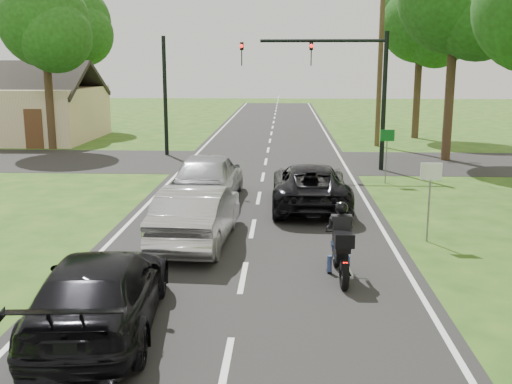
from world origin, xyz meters
TOP-DOWN VIEW (x-y plane):
  - ground at (0.00, 0.00)m, footprint 140.00×140.00m
  - road at (0.00, 10.00)m, footprint 8.00×100.00m
  - cross_road at (0.00, 16.00)m, footprint 60.00×7.00m
  - motorcycle_rider at (2.14, 0.04)m, footprint 0.57×2.03m
  - dark_suv at (1.74, 6.73)m, footprint 2.43×5.23m
  - silver_sedan at (-1.39, 2.55)m, footprint 1.89×4.80m
  - silver_suv at (-1.71, 7.53)m, footprint 2.20×5.11m
  - dark_car_behind at (-2.31, -2.77)m, footprint 2.44×5.08m
  - traffic_signal at (3.34, 14.00)m, footprint 6.38×0.44m
  - signal_pole_far at (-5.20, 18.00)m, footprint 0.20×0.20m
  - utility_pole_far at (6.20, 22.00)m, footprint 1.60×0.28m
  - sign_white at (4.70, 2.98)m, footprint 0.55×0.07m
  - sign_green at (4.90, 10.98)m, footprint 0.55×0.07m
  - tree_row_d at (9.10, 16.76)m, footprint 5.76×5.58m
  - tree_row_e at (9.48, 25.78)m, footprint 5.28×5.12m
  - tree_left_near at (-11.73, 19.78)m, footprint 5.12×4.96m
  - tree_left_far at (-13.70, 29.76)m, footprint 5.76×5.58m
  - house at (-16.00, 24.00)m, footprint 10.20×8.00m

SIDE VIEW (x-z plane):
  - ground at x=0.00m, z-range 0.00..0.00m
  - cross_road at x=0.00m, z-range 0.00..0.01m
  - road at x=0.00m, z-range 0.00..0.01m
  - motorcycle_rider at x=2.14m, z-range -0.19..1.56m
  - dark_car_behind at x=-2.31m, z-range 0.01..1.44m
  - dark_suv at x=1.74m, z-range 0.01..1.46m
  - silver_sedan at x=-1.39m, z-range 0.01..1.57m
  - silver_suv at x=-1.71m, z-range 0.01..1.73m
  - sign_white at x=4.70m, z-range 0.54..2.66m
  - sign_green at x=4.90m, z-range 0.54..2.66m
  - house at x=-16.00m, z-range -0.65..4.19m
  - signal_pole_far at x=-5.20m, z-range 0.00..6.00m
  - traffic_signal at x=3.34m, z-range 1.14..7.14m
  - utility_pole_far at x=6.20m, z-range 0.08..10.08m
  - tree_left_near at x=-11.73m, z-range 1.92..11.14m
  - tree_row_e at x=9.48m, z-range 2.03..11.64m
  - tree_left_far at x=-13.70m, z-range 2.06..12.20m
  - tree_row_d at x=9.10m, z-range 2.21..12.66m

